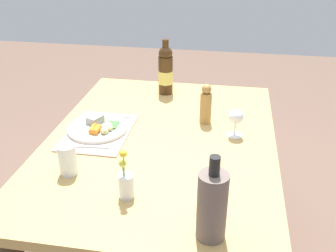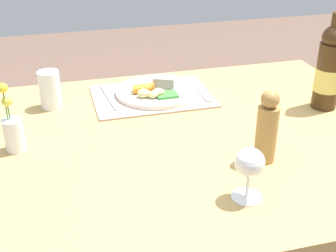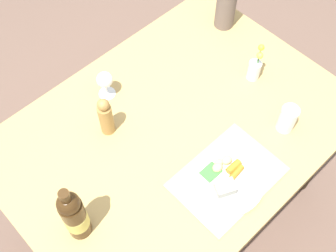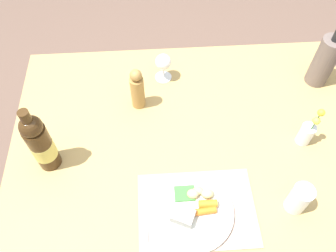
{
  "view_description": "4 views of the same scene",
  "coord_description": "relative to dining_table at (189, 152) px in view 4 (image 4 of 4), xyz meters",
  "views": [
    {
      "loc": [
        1.51,
        0.29,
        1.64
      ],
      "look_at": [
        0.09,
        0.05,
        0.89
      ],
      "focal_mm": 41.98,
      "sensor_mm": 36.0,
      "label": 1
    },
    {
      "loc": [
        0.31,
        1.11,
        1.41
      ],
      "look_at": [
        0.01,
        -0.02,
        0.8
      ],
      "focal_mm": 48.95,
      "sensor_mm": 36.0,
      "label": 2
    },
    {
      "loc": [
        -0.66,
        -0.66,
        2.26
      ],
      "look_at": [
        -0.06,
        -0.02,
        0.88
      ],
      "focal_mm": 46.44,
      "sensor_mm": 36.0,
      "label": 3
    },
    {
      "loc": [
        -0.14,
        -0.72,
        1.91
      ],
      "look_at": [
        -0.09,
        0.01,
        0.85
      ],
      "focal_mm": 36.83,
      "sensor_mm": 36.0,
      "label": 4
    }
  ],
  "objects": [
    {
      "name": "water_tumbler",
      "position": [
        0.33,
        -0.3,
        0.16
      ],
      "size": [
        0.07,
        0.07,
        0.12
      ],
      "color": "silver",
      "rests_on": "dining_table"
    },
    {
      "name": "dinner_plate",
      "position": [
        -0.02,
        -0.3,
        0.13
      ],
      "size": [
        0.28,
        0.28,
        0.05
      ],
      "color": "white",
      "rests_on": "placemat"
    },
    {
      "name": "pepper_mill",
      "position": [
        -0.2,
        0.18,
        0.21
      ],
      "size": [
        0.06,
        0.06,
        0.2
      ],
      "color": "#A67C40",
      "rests_on": "dining_table"
    },
    {
      "name": "dining_table",
      "position": [
        0.0,
        0.0,
        0.0
      ],
      "size": [
        1.39,
        1.01,
        0.78
      ],
      "color": "tan",
      "rests_on": "ground_plane"
    },
    {
      "name": "fork",
      "position": [
        -0.18,
        -0.29,
        0.12
      ],
      "size": [
        0.03,
        0.2,
        0.0
      ],
      "primitive_type": "cube",
      "rotation": [
        0.0,
        0.0,
        -0.04
      ],
      "color": "silver",
      "rests_on": "placemat"
    },
    {
      "name": "placemat",
      "position": [
        -0.01,
        -0.29,
        0.11
      ],
      "size": [
        0.4,
        0.28,
        0.01
      ],
      "primitive_type": "cube",
      "color": "tan",
      "rests_on": "dining_table"
    },
    {
      "name": "flower_vase",
      "position": [
        0.43,
        -0.04,
        0.17
      ],
      "size": [
        0.05,
        0.05,
        0.2
      ],
      "color": "silver",
      "rests_on": "dining_table"
    },
    {
      "name": "wine_bottle",
      "position": [
        -0.53,
        -0.07,
        0.24
      ],
      "size": [
        0.08,
        0.08,
        0.31
      ],
      "color": "#3D2711",
      "rests_on": "dining_table"
    },
    {
      "name": "wine_glass",
      "position": [
        -0.09,
        0.32,
        0.2
      ],
      "size": [
        0.07,
        0.07,
        0.13
      ],
      "color": "white",
      "rests_on": "dining_table"
    },
    {
      "name": "knife",
      "position": [
        0.14,
        -0.31,
        0.12
      ],
      "size": [
        0.03,
        0.22,
        0.0
      ],
      "primitive_type": "cube",
      "rotation": [
        0.0,
        0.0,
        0.1
      ],
      "color": "silver",
      "rests_on": "placemat"
    },
    {
      "name": "ground_plane",
      "position": [
        0.0,
        0.0,
        -0.66
      ],
      "size": [
        8.0,
        8.0,
        0.0
      ],
      "primitive_type": "plane",
      "color": "brown"
    },
    {
      "name": "cooler_bottle",
      "position": [
        0.58,
        0.26,
        0.23
      ],
      "size": [
        0.09,
        0.09,
        0.29
      ],
      "color": "#675952",
      "rests_on": "dining_table"
    }
  ]
}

